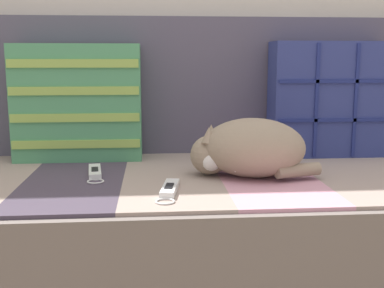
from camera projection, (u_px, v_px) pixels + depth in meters
name	position (u px, v px, depth m)	size (l,w,h in m)	color
couch	(215.00, 233.00, 1.54)	(1.81, 0.87, 0.40)	brown
sofa_backrest	(204.00, 85.00, 1.82)	(1.77, 0.14, 0.50)	#514C60
throw_pillow_quilted	(329.00, 99.00, 1.73)	(0.42, 0.14, 0.41)	navy
throw_pillow_striped	(78.00, 103.00, 1.65)	(0.43, 0.14, 0.40)	#4C9366
sleeping_cat	(247.00, 149.00, 1.42)	(0.37, 0.28, 0.18)	gray
game_remote_near	(170.00, 189.00, 1.26)	(0.07, 0.20, 0.02)	white
game_remote_far	(95.00, 172.00, 1.45)	(0.07, 0.20, 0.02)	white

